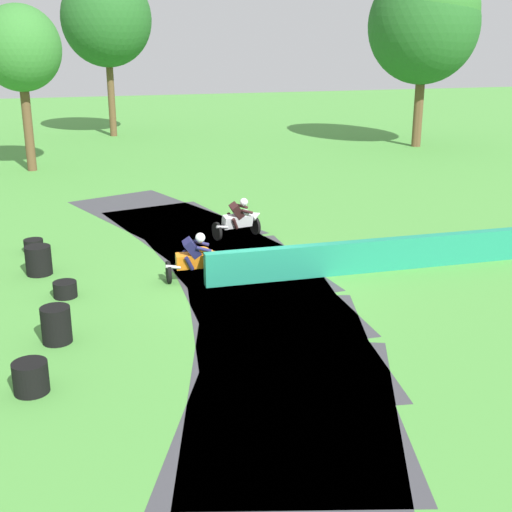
% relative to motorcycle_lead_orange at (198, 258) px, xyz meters
% --- Properties ---
extents(ground_plane, '(120.00, 120.00, 0.00)m').
position_rel_motorcycle_lead_orange_xyz_m(ground_plane, '(1.34, -0.49, -0.65)').
color(ground_plane, '#4C933D').
extents(track_asphalt, '(7.06, 24.15, 0.01)m').
position_rel_motorcycle_lead_orange_xyz_m(track_asphalt, '(0.70, -0.48, -0.65)').
color(track_asphalt, '#3D3D42').
rests_on(track_asphalt, ground).
extents(safety_barrier, '(13.12, 0.53, 0.90)m').
position_rel_motorcycle_lead_orange_xyz_m(safety_barrier, '(6.64, -0.59, -0.20)').
color(safety_barrier, '#1E8466').
rests_on(safety_barrier, ground).
extents(motorcycle_lead_orange, '(1.69, 0.76, 1.43)m').
position_rel_motorcycle_lead_orange_xyz_m(motorcycle_lead_orange, '(0.00, 0.00, 0.00)').
color(motorcycle_lead_orange, black).
rests_on(motorcycle_lead_orange, ground).
extents(motorcycle_chase_white, '(1.72, 1.05, 1.43)m').
position_rel_motorcycle_lead_orange_xyz_m(motorcycle_chase_white, '(2.14, 3.66, -0.01)').
color(motorcycle_chase_white, black).
rests_on(motorcycle_chase_white, ground).
extents(tire_stack_near, '(0.65, 0.65, 0.60)m').
position_rel_motorcycle_lead_orange_xyz_m(tire_stack_near, '(-4.16, -5.02, -0.35)').
color(tire_stack_near, black).
rests_on(tire_stack_near, ground).
extents(tire_stack_mid_a, '(0.63, 0.63, 0.80)m').
position_rel_motorcycle_lead_orange_xyz_m(tire_stack_mid_a, '(-3.68, -2.91, -0.25)').
color(tire_stack_mid_a, black).
rests_on(tire_stack_mid_a, ground).
extents(tire_stack_mid_b, '(0.59, 0.59, 0.40)m').
position_rel_motorcycle_lead_orange_xyz_m(tire_stack_mid_b, '(-3.44, -0.21, -0.45)').
color(tire_stack_mid_b, black).
rests_on(tire_stack_mid_b, ground).
extents(tire_stack_far, '(0.70, 0.70, 0.80)m').
position_rel_motorcycle_lead_orange_xyz_m(tire_stack_far, '(-4.08, 1.77, -0.25)').
color(tire_stack_far, black).
rests_on(tire_stack_far, ground).
extents(tire_stack_extra_a, '(0.57, 0.57, 0.40)m').
position_rel_motorcycle_lead_orange_xyz_m(tire_stack_extra_a, '(-4.27, 3.91, -0.45)').
color(tire_stack_extra_a, black).
rests_on(tire_stack_extra_a, ground).
extents(tree_far_right, '(3.76, 3.76, 7.67)m').
position_rel_motorcycle_lead_orange_xyz_m(tree_far_right, '(-4.57, 17.67, 5.00)').
color(tree_far_right, brown).
rests_on(tree_far_right, ground).
extents(tree_mid_rise, '(5.86, 5.86, 10.58)m').
position_rel_motorcycle_lead_orange_xyz_m(tree_mid_rise, '(17.11, 19.16, 6.83)').
color(tree_mid_rise, brown).
rests_on(tree_mid_rise, ground).
extents(tree_behind_barrier, '(5.57, 5.57, 10.16)m').
position_rel_motorcycle_lead_orange_xyz_m(tree_behind_barrier, '(0.31, 28.66, 6.56)').
color(tree_behind_barrier, brown).
rests_on(tree_behind_barrier, ground).
extents(tree_distant, '(6.20, 6.20, 10.07)m').
position_rel_motorcycle_lead_orange_xyz_m(tree_distant, '(17.03, 19.21, 6.14)').
color(tree_distant, brown).
rests_on(tree_distant, ground).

